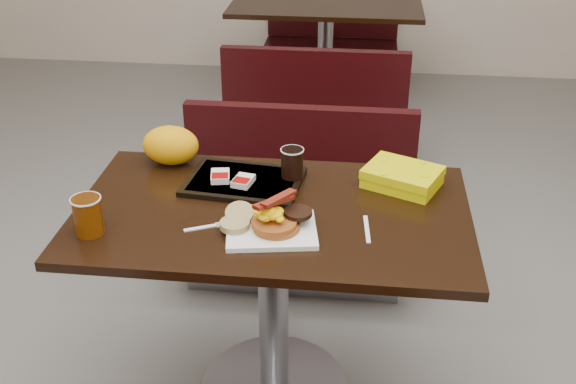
# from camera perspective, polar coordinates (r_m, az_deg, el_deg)

# --- Properties ---
(table_near) EXTENTS (1.20, 0.70, 0.75)m
(table_near) POSITION_cam_1_polar(r_m,az_deg,el_deg) (2.31, -1.20, -9.50)
(table_near) COLOR black
(table_near) RESTS_ON floor
(bench_near_n) EXTENTS (1.00, 0.46, 0.72)m
(bench_near_n) POSITION_cam_1_polar(r_m,az_deg,el_deg) (2.90, 0.60, -1.15)
(bench_near_n) COLOR black
(bench_near_n) RESTS_ON floor
(table_far) EXTENTS (1.20, 0.70, 0.75)m
(table_far) POSITION_cam_1_polar(r_m,az_deg,el_deg) (4.63, 3.06, 10.83)
(table_far) COLOR black
(table_far) RESTS_ON floor
(bench_far_s) EXTENTS (1.00, 0.46, 0.72)m
(bench_far_s) POSITION_cam_1_polar(r_m,az_deg,el_deg) (3.98, 2.39, 7.51)
(bench_far_s) COLOR black
(bench_far_s) RESTS_ON floor
(bench_far_n) EXTENTS (1.00, 0.46, 0.72)m
(bench_far_n) POSITION_cam_1_polar(r_m,az_deg,el_deg) (5.30, 3.56, 13.01)
(bench_far_n) COLOR black
(bench_far_n) RESTS_ON floor
(platter) EXTENTS (0.29, 0.24, 0.02)m
(platter) POSITION_cam_1_polar(r_m,az_deg,el_deg) (1.99, -1.37, -3.20)
(platter) COLOR white
(platter) RESTS_ON table_near
(pancake_stack) EXTENTS (0.13, 0.13, 0.03)m
(pancake_stack) POSITION_cam_1_polar(r_m,az_deg,el_deg) (1.97, -0.96, -2.68)
(pancake_stack) COLOR #A4541B
(pancake_stack) RESTS_ON platter
(sausage_patty) EXTENTS (0.09, 0.09, 0.01)m
(sausage_patty) POSITION_cam_1_polar(r_m,az_deg,el_deg) (1.99, 0.84, -1.71)
(sausage_patty) COLOR black
(sausage_patty) RESTS_ON pancake_stack
(scrambled_eggs) EXTENTS (0.09, 0.08, 0.04)m
(scrambled_eggs) POSITION_cam_1_polar(r_m,az_deg,el_deg) (1.95, -1.57, -1.87)
(scrambled_eggs) COLOR #FFDA05
(scrambled_eggs) RESTS_ON pancake_stack
(bacon_strips) EXTENTS (0.14, 0.16, 0.01)m
(bacon_strips) POSITION_cam_1_polar(r_m,az_deg,el_deg) (1.96, -1.15, -0.75)
(bacon_strips) COLOR #4E0905
(bacon_strips) RESTS_ON scrambled_eggs
(muffin_bottom) EXTENTS (0.10, 0.10, 0.02)m
(muffin_bottom) POSITION_cam_1_polar(r_m,az_deg,el_deg) (1.99, -4.42, -2.70)
(muffin_bottom) COLOR tan
(muffin_bottom) RESTS_ON platter
(muffin_top) EXTENTS (0.09, 0.09, 0.05)m
(muffin_top) POSITION_cam_1_polar(r_m,az_deg,el_deg) (2.01, -4.02, -1.82)
(muffin_top) COLOR tan
(muffin_top) RESTS_ON platter
(coffee_cup_near) EXTENTS (0.10, 0.10, 0.11)m
(coffee_cup_near) POSITION_cam_1_polar(r_m,az_deg,el_deg) (2.04, -16.18, -1.90)
(coffee_cup_near) COLOR #8B3D05
(coffee_cup_near) RESTS_ON table_near
(fork) EXTENTS (0.13, 0.08, 0.00)m
(fork) POSITION_cam_1_polar(r_m,az_deg,el_deg) (2.02, -7.28, -2.96)
(fork) COLOR white
(fork) RESTS_ON table_near
(knife) EXTENTS (0.02, 0.15, 0.00)m
(knife) POSITION_cam_1_polar(r_m,az_deg,el_deg) (2.02, 6.53, -3.05)
(knife) COLOR white
(knife) RESTS_ON table_near
(condiment_syrup) EXTENTS (0.04, 0.03, 0.01)m
(condiment_syrup) POSITION_cam_1_polar(r_m,az_deg,el_deg) (2.10, -2.93, -1.35)
(condiment_syrup) COLOR #BA4D08
(condiment_syrup) RESTS_ON table_near
(condiment_ketchup) EXTENTS (0.06, 0.05, 0.01)m
(condiment_ketchup) POSITION_cam_1_polar(r_m,az_deg,el_deg) (2.17, -3.54, -0.29)
(condiment_ketchup) COLOR #8C0504
(condiment_ketchup) RESTS_ON table_near
(tray) EXTENTS (0.39, 0.30, 0.02)m
(tray) POSITION_cam_1_polar(r_m,az_deg,el_deg) (2.25, -3.67, 0.87)
(tray) COLOR black
(tray) RESTS_ON table_near
(hashbrown_sleeve_left) EXTENTS (0.07, 0.09, 0.02)m
(hashbrown_sleeve_left) POSITION_cam_1_polar(r_m,az_deg,el_deg) (2.24, -5.62, 1.31)
(hashbrown_sleeve_left) COLOR silver
(hashbrown_sleeve_left) RESTS_ON tray
(hashbrown_sleeve_right) EXTENTS (0.07, 0.09, 0.02)m
(hashbrown_sleeve_right) POSITION_cam_1_polar(r_m,az_deg,el_deg) (2.21, -3.72, 0.91)
(hashbrown_sleeve_right) COLOR silver
(hashbrown_sleeve_right) RESTS_ON tray
(coffee_cup_far) EXTENTS (0.09, 0.09, 0.10)m
(coffee_cup_far) POSITION_cam_1_polar(r_m,az_deg,el_deg) (2.23, 0.34, 2.41)
(coffee_cup_far) COLOR black
(coffee_cup_far) RESTS_ON tray
(clamshell) EXTENTS (0.28, 0.25, 0.06)m
(clamshell) POSITION_cam_1_polar(r_m,az_deg,el_deg) (2.25, 9.42, 1.23)
(clamshell) COLOR #D5CA03
(clamshell) RESTS_ON table_near
(paper_bag) EXTENTS (0.20, 0.15, 0.13)m
(paper_bag) POSITION_cam_1_polar(r_m,az_deg,el_deg) (2.39, -9.66, 3.83)
(paper_bag) COLOR orange
(paper_bag) RESTS_ON table_near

